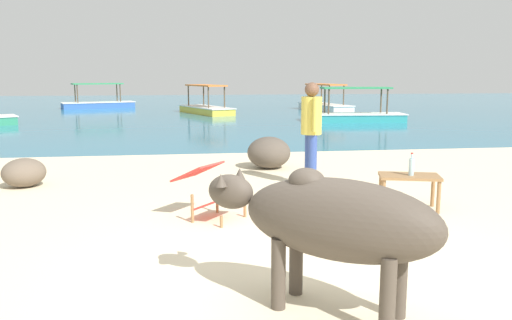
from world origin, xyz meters
The scene contains 13 objects.
sand_beach centered at (0.00, 0.00, 0.02)m, with size 18.00×14.00×0.04m, color beige.
water_surface centered at (0.00, 22.00, 0.00)m, with size 60.00×36.00×0.03m, color teal.
cow centered at (0.07, -0.82, 0.74)m, with size 1.73×1.46×1.07m.
low_bench_table centered at (1.89, 1.90, 0.42)m, with size 0.85×0.63×0.45m.
bottle centered at (1.90, 1.87, 0.61)m, with size 0.07×0.07×0.30m.
deck_chair_near centered at (-0.72, 1.83, 0.42)m, with size 0.93×0.89×0.68m.
person_standing centered at (0.96, 3.46, 0.99)m, with size 0.32×0.51×1.62m.
shore_rock_large centered at (0.56, 5.06, 0.34)m, with size 0.80×0.77×0.59m, color brown.
shore_rock_medium centered at (-3.49, 3.99, 0.27)m, with size 0.67×0.59×0.45m, color #6B5B4C.
boat_yellow centered at (-0.03, 19.02, 0.29)m, with size 2.48×3.83×1.29m.
boat_teal centered at (5.30, 14.19, 0.29)m, with size 3.75×1.44×1.29m.
boat_white centered at (5.81, 20.24, 0.29)m, with size 1.99×3.84×1.29m.
boat_blue centered at (-5.48, 23.72, 0.29)m, with size 3.85×2.33×1.29m.
Camera 1 is at (-0.98, -4.32, 1.79)m, focal length 36.18 mm.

